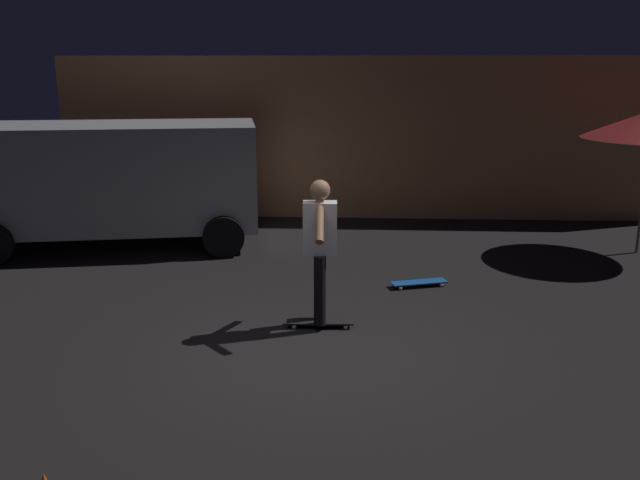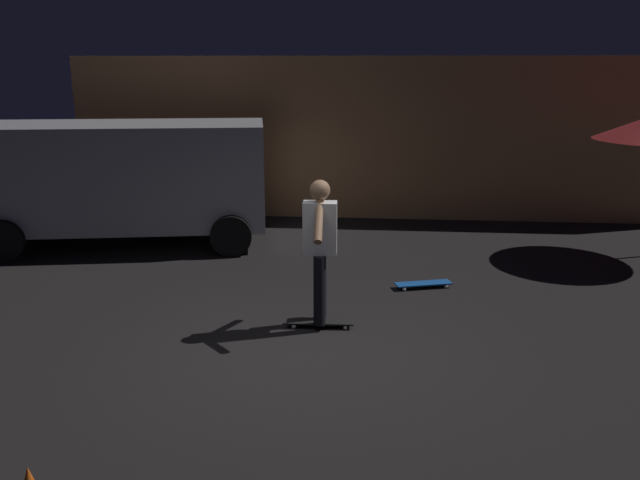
{
  "view_description": "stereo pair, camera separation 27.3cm",
  "coord_description": "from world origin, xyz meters",
  "px_view_note": "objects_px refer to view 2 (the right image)",
  "views": [
    {
      "loc": [
        0.57,
        -6.6,
        2.99
      ],
      "look_at": [
        0.17,
        0.71,
        1.05
      ],
      "focal_mm": 37.53,
      "sensor_mm": 36.0,
      "label": 1
    },
    {
      "loc": [
        0.85,
        -6.58,
        2.99
      ],
      "look_at": [
        0.17,
        0.71,
        1.05
      ],
      "focal_mm": 37.53,
      "sensor_mm": 36.0,
      "label": 2
    }
  ],
  "objects_px": {
    "skater": "(320,241)",
    "skateboard_ridden": "(320,322)",
    "skateboard_spare": "(423,284)",
    "parked_van": "(126,176)"
  },
  "relations": [
    {
      "from": "skater",
      "to": "skateboard_ridden",
      "type": "bearing_deg",
      "value": 0.0
    },
    {
      "from": "skateboard_spare",
      "to": "skater",
      "type": "height_order",
      "value": "skater"
    },
    {
      "from": "skateboard_spare",
      "to": "skater",
      "type": "relative_size",
      "value": 0.48
    },
    {
      "from": "skateboard_ridden",
      "to": "skateboard_spare",
      "type": "bearing_deg",
      "value": 49.8
    },
    {
      "from": "skateboard_ridden",
      "to": "skater",
      "type": "relative_size",
      "value": 0.47
    },
    {
      "from": "skateboard_ridden",
      "to": "parked_van",
      "type": "bearing_deg",
      "value": 135.89
    },
    {
      "from": "parked_van",
      "to": "skateboard_ridden",
      "type": "xyz_separation_m",
      "value": [
        3.6,
        -3.49,
        -1.11
      ]
    },
    {
      "from": "skateboard_ridden",
      "to": "skater",
      "type": "distance_m",
      "value": 0.98
    },
    {
      "from": "skateboard_ridden",
      "to": "skateboard_spare",
      "type": "relative_size",
      "value": 0.98
    },
    {
      "from": "skateboard_ridden",
      "to": "skateboard_spare",
      "type": "distance_m",
      "value": 1.99
    }
  ]
}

